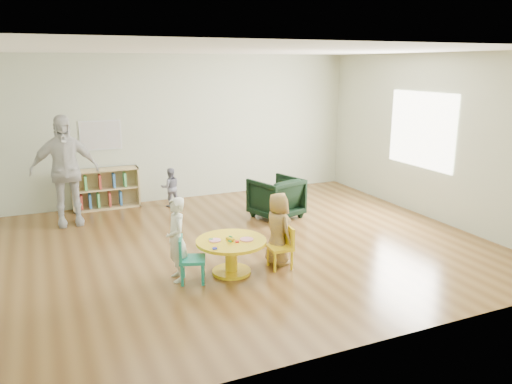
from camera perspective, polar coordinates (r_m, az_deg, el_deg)
room at (r=7.05m, az=-1.36°, el=8.53°), size 7.10×7.00×2.80m
activity_table at (r=6.42m, az=-2.84°, el=-6.66°), size 0.90×0.90×0.49m
kid_chair_left at (r=6.22m, az=-7.68°, el=-7.49°), size 0.39×0.39×0.58m
kid_chair_right at (r=6.60m, az=3.10°, el=-6.16°), size 0.32×0.32×0.56m
bookshelf at (r=9.67m, az=-16.88°, el=0.34°), size 1.20×0.30×0.75m
alphabet_poster at (r=9.61m, az=-17.33°, el=6.22°), size 0.74×0.01×0.54m
armchair at (r=8.71m, az=2.31°, el=-0.64°), size 0.95×0.96×0.71m
child_left at (r=6.22m, az=-9.08°, el=-5.37°), size 0.26×0.39×1.06m
child_right at (r=6.64m, az=2.56°, el=-4.24°), size 0.38×0.52×0.99m
toddler at (r=9.49m, az=-9.75°, el=0.53°), size 0.39×0.32×0.74m
adult_caretaker at (r=8.76m, az=-21.03°, el=2.29°), size 1.08×0.47×1.84m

